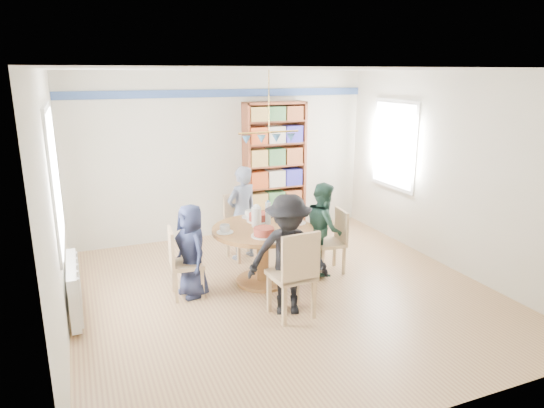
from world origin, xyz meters
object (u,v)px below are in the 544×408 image
chair_far (240,223)px  dining_table (263,242)px  person_near (288,255)px  chair_right (334,238)px  radiator (74,289)px  person_far (242,213)px  chair_left (181,260)px  bookshelf (275,169)px  chair_near (295,271)px  person_right (323,228)px  person_left (192,251)px

chair_far → dining_table: bearing=-91.7°
dining_table → person_near: bearing=-92.3°
chair_right → radiator: bearing=-178.7°
person_far → chair_left: bearing=21.0°
dining_table → bookshelf: 2.24m
radiator → person_near: size_ratio=0.72×
chair_left → chair_right: 2.12m
chair_near → person_far: person_far is taller
dining_table → person_right: bearing=2.3°
dining_table → person_left: person_left is taller
person_right → bookshelf: bookshelf is taller
radiator → chair_left: size_ratio=1.14×
chair_left → person_right: bearing=1.6°
chair_left → person_far: size_ratio=0.63×
chair_left → person_near: person_near is taller
chair_right → chair_far: 1.43m
person_far → bookshelf: size_ratio=0.63×
chair_right → chair_far: (-1.01, 1.01, 0.05)m
bookshelf → chair_right: bearing=-88.0°
dining_table → person_far: bearing=87.6°
chair_near → person_right: 1.43m
chair_right → person_left: person_left is taller
dining_table → person_far: 0.93m
chair_far → person_near: person_near is taller
chair_near → person_near: (-0.01, 0.17, 0.13)m
person_near → dining_table: bearing=106.4°
person_right → radiator: bearing=111.6°
chair_left → bookshelf: (2.05, 1.96, 0.60)m
chair_near → person_near: size_ratio=0.74×
chair_left → person_near: (1.04, -0.86, 0.22)m
dining_table → person_right: person_right is taller
dining_table → chair_near: 1.05m
dining_table → bookshelf: bookshelf is taller
person_left → person_near: person_near is taller
dining_table → chair_right: (1.04, -0.02, -0.08)m
person_near → bookshelf: 3.02m
chair_far → bookshelf: (0.94, 0.96, 0.56)m
radiator → person_far: bearing=23.7°
chair_near → person_near: 0.21m
chair_left → chair_near: (1.05, -1.03, 0.09)m
chair_right → person_far: size_ratio=0.63×
chair_left → radiator: bearing=-176.3°
chair_left → person_right: person_right is taller
radiator → chair_right: bearing=1.3°
chair_right → chair_far: size_ratio=0.91×
person_right → bookshelf: (0.07, 1.91, 0.46)m
person_left → chair_far: bearing=123.3°
chair_right → person_left: bearing=-179.9°
chair_far → chair_near: size_ratio=0.92×
chair_near → person_right: bearing=49.4°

